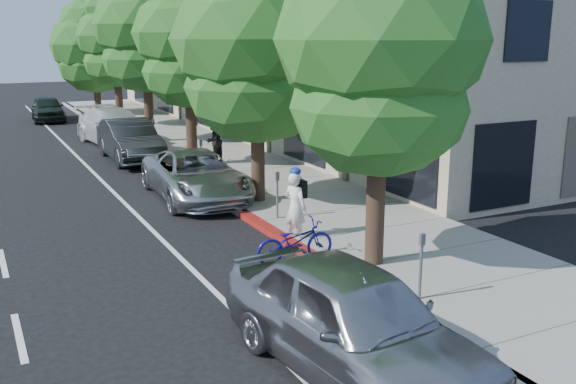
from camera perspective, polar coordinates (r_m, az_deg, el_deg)
ground at (r=15.21m, az=0.50°, el=-5.01°), size 120.00×120.00×0.00m
sidewalk at (r=23.12m, az=-3.58°, el=1.74°), size 4.60×56.00×0.15m
curb at (r=22.33m, az=-9.00°, el=1.16°), size 0.30×56.00×0.15m
curb_red_segment at (r=16.03m, az=-1.15°, el=-3.72°), size 0.32×4.00×0.15m
storefront_building at (r=34.82m, az=0.89°, el=11.52°), size 10.00×36.00×7.00m
street_tree_0 at (r=13.15m, az=8.26°, el=12.76°), size 4.33×4.33×7.51m
street_tree_1 at (r=18.39m, az=-2.81°, el=13.10°), size 4.87×4.87×7.65m
street_tree_2 at (r=23.98m, az=-8.88°, el=13.53°), size 4.03×4.03×7.63m
street_tree_3 at (r=29.74m, az=-12.65°, el=14.08°), size 4.55×4.55×8.25m
street_tree_4 at (r=35.58m, az=-15.12°, el=13.08°), size 4.03×4.03×7.47m
street_tree_5 at (r=41.46m, az=-16.87°, el=12.33°), size 5.21×5.21×7.16m
cyclist at (r=15.40m, az=0.65°, el=-1.39°), size 0.62×0.74×1.74m
bicycle at (r=14.17m, az=0.64°, el=-4.40°), size 1.84×0.72×0.95m
silver_suv at (r=19.74m, az=-8.20°, el=1.46°), size 2.67×5.35×1.46m
dark_sedan at (r=26.30m, az=-13.86°, el=4.47°), size 1.72×4.92×1.62m
white_pickup at (r=30.42m, az=-15.13°, el=5.62°), size 3.00×5.86×1.63m
dark_suv_far at (r=40.06m, az=-20.60°, el=6.97°), size 1.92×4.33×1.45m
near_car_a at (r=9.59m, az=5.82°, el=-11.31°), size 2.52×5.16×1.69m
pedestrian at (r=24.35m, az=-6.65°, el=4.55°), size 1.07×1.04×1.73m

